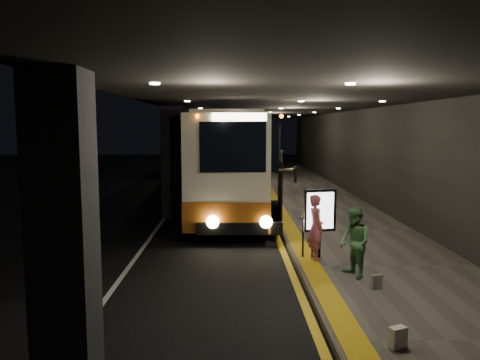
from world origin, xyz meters
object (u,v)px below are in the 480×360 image
object	(u,v)px
coach_main	(237,166)
passenger_waiting_green	(354,242)
info_sign	(320,212)
coach_second	(233,155)
bag_plain	(398,337)
bag_polka	(376,282)
coach_third	(235,142)
stanchion_post	(303,238)
passenger_boarding	(316,227)

from	to	relation	value
coach_main	passenger_waiting_green	xyz separation A→B (m)	(2.60, -9.55, -0.96)
passenger_waiting_green	info_sign	size ratio (longest dim) A/B	0.89
coach_second	bag_plain	world-z (taller)	coach_second
passenger_waiting_green	bag_polka	distance (m)	1.07
coach_third	stanchion_post	size ratio (longest dim) A/B	12.22
coach_second	coach_third	size ratio (longest dim) A/B	0.86
coach_main	passenger_waiting_green	size ratio (longest dim) A/B	7.93
coach_third	info_sign	xyz separation A→B (m)	(2.08, -35.31, -0.56)
coach_second	passenger_boarding	size ratio (longest dim) A/B	6.51
coach_second	passenger_waiting_green	bearing A→B (deg)	-85.66
passenger_boarding	bag_plain	distance (m)	5.01
info_sign	stanchion_post	bearing A→B (deg)	165.44
coach_second	coach_third	world-z (taller)	coach_third
coach_main	passenger_boarding	xyz separation A→B (m)	(1.97, -8.07, -0.92)
passenger_waiting_green	info_sign	xyz separation A→B (m)	(-0.50, 1.62, 0.42)
passenger_waiting_green	coach_second	bearing A→B (deg)	169.53
coach_main	bag_plain	bearing A→B (deg)	-76.04
bag_polka	info_sign	bearing A→B (deg)	107.88
coach_second	stanchion_post	bearing A→B (deg)	-87.73
bag_plain	passenger_waiting_green	bearing A→B (deg)	86.71
coach_main	info_sign	world-z (taller)	coach_main
coach_third	info_sign	bearing A→B (deg)	-83.97
passenger_waiting_green	coach_third	bearing A→B (deg)	166.03
coach_main	coach_third	size ratio (longest dim) A/B	1.00
bag_plain	info_sign	world-z (taller)	info_sign
coach_third	passenger_boarding	size ratio (longest dim) A/B	7.62
bag_plain	stanchion_post	world-z (taller)	stanchion_post
info_sign	coach_main	bearing A→B (deg)	94.41
info_sign	bag_polka	bearing A→B (deg)	-82.52
bag_plain	coach_second	bearing A→B (deg)	95.99
coach_second	bag_plain	xyz separation A→B (m)	(2.58, -24.60, -1.34)
coach_second	passenger_boarding	world-z (taller)	coach_second
passenger_boarding	bag_polka	bearing A→B (deg)	-171.23
bag_polka	coach_third	bearing A→B (deg)	94.33
bag_plain	stanchion_post	xyz separation A→B (m)	(-0.73, 5.11, 0.37)
passenger_waiting_green	stanchion_post	bearing A→B (deg)	-168.57
bag_polka	bag_plain	distance (m)	2.71
passenger_boarding	stanchion_post	distance (m)	0.47
passenger_boarding	info_sign	world-z (taller)	info_sign
stanchion_post	coach_second	bearing A→B (deg)	95.42
coach_second	stanchion_post	size ratio (longest dim) A/B	10.45
coach_second	bag_polka	distance (m)	22.19
coach_second	bag_plain	distance (m)	24.78
coach_main	coach_second	world-z (taller)	coach_main
coach_main	info_sign	size ratio (longest dim) A/B	7.09
passenger_boarding	passenger_waiting_green	distance (m)	1.61
passenger_boarding	info_sign	bearing A→B (deg)	-55.70
passenger_boarding	stanchion_post	bearing A→B (deg)	47.60
info_sign	stanchion_post	size ratio (longest dim) A/B	1.72
info_sign	stanchion_post	xyz separation A→B (m)	(-0.43, 0.03, -0.70)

